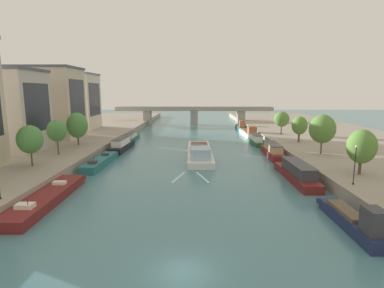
# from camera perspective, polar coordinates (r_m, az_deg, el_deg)

# --- Properties ---
(ground_plane) EXTENTS (400.00, 400.00, 0.00)m
(ground_plane) POSITION_cam_1_polar(r_m,az_deg,el_deg) (23.58, -1.68, -22.93)
(ground_plane) COLOR teal
(quay_left) EXTENTS (36.00, 170.00, 1.74)m
(quay_left) POSITION_cam_1_polar(r_m,az_deg,el_deg) (84.32, -25.21, 0.77)
(quay_left) COLOR gray
(quay_left) RESTS_ON ground
(quay_right) EXTENTS (36.00, 170.00, 1.74)m
(quay_right) POSITION_cam_1_polar(r_m,az_deg,el_deg) (83.51, 25.75, 0.65)
(quay_right) COLOR gray
(quay_right) RESTS_ON ground
(barge_midriver) EXTENTS (5.03, 24.16, 3.06)m
(barge_midriver) POSITION_cam_1_polar(r_m,az_deg,el_deg) (60.22, 1.47, -1.53)
(barge_midriver) COLOR silver
(barge_midriver) RESTS_ON ground
(wake_behind_barge) EXTENTS (5.60, 5.92, 0.03)m
(wake_behind_barge) POSITION_cam_1_polar(r_m,az_deg,el_deg) (46.01, -0.28, -6.26)
(wake_behind_barge) COLOR silver
(wake_behind_barge) RESTS_ON ground
(moored_boat_left_midway) EXTENTS (3.41, 16.96, 2.24)m
(moored_boat_left_midway) POSITION_cam_1_polar(r_m,az_deg,el_deg) (39.65, -25.51, -9.03)
(moored_boat_left_midway) COLOR maroon
(moored_boat_left_midway) RESTS_ON ground
(moored_boat_left_far) EXTENTS (2.69, 13.93, 2.37)m
(moored_boat_left_far) POSITION_cam_1_polar(r_m,az_deg,el_deg) (55.52, -16.81, -3.19)
(moored_boat_left_far) COLOR #23666B
(moored_boat_left_far) RESTS_ON ground
(moored_boat_left_upstream) EXTENTS (3.04, 13.13, 2.80)m
(moored_boat_left_upstream) POSITION_cam_1_polar(r_m,az_deg,el_deg) (68.77, -13.03, -0.14)
(moored_boat_left_upstream) COLOR black
(moored_boat_left_upstream) RESTS_ON ground
(moored_boat_left_lone) EXTENTS (2.07, 10.40, 2.16)m
(moored_boat_left_lone) POSITION_cam_1_polar(r_m,az_deg,el_deg) (82.06, -11.20, 1.32)
(moored_boat_left_lone) COLOR #23666B
(moored_boat_left_lone) RESTS_ON ground
(moored_boat_right_downstream) EXTENTS (2.01, 11.15, 3.30)m
(moored_boat_right_downstream) POSITION_cam_1_polar(r_m,az_deg,el_deg) (32.72, 28.08, -12.52)
(moored_boat_right_downstream) COLOR #1E284C
(moored_boat_right_downstream) RESTS_ON ground
(moored_boat_right_upstream) EXTENTS (2.98, 14.38, 2.77)m
(moored_boat_right_upstream) POSITION_cam_1_polar(r_m,az_deg,el_deg) (46.71, 19.11, -5.12)
(moored_boat_right_upstream) COLOR maroon
(moored_boat_right_upstream) RESTS_ON ground
(moored_boat_right_midway) EXTENTS (2.87, 13.48, 2.67)m
(moored_boat_right_midway) POSITION_cam_1_polar(r_m,az_deg,el_deg) (62.76, 14.88, -1.21)
(moored_boat_right_midway) COLOR maroon
(moored_boat_right_midway) RESTS_ON ground
(moored_boat_right_gap_after) EXTENTS (2.39, 10.42, 2.50)m
(moored_boat_right_gap_after) POSITION_cam_1_polar(r_m,az_deg,el_deg) (75.90, 11.93, 0.72)
(moored_boat_right_gap_after) COLOR #235633
(moored_boat_right_gap_after) RESTS_ON ground
(moored_boat_right_second) EXTENTS (3.20, 16.07, 3.35)m
(moored_boat_right_second) POSITION_cam_1_polar(r_m,az_deg,el_deg) (89.72, 10.61, 2.11)
(moored_boat_right_second) COLOR silver
(moored_boat_right_second) RESTS_ON ground
(moored_boat_right_end) EXTENTS (2.30, 11.99, 3.45)m
(moored_boat_right_end) POSITION_cam_1_polar(r_m,az_deg,el_deg) (104.21, 9.12, 3.21)
(moored_boat_right_end) COLOR #23666B
(moored_boat_right_end) RESTS_ON ground
(tree_left_far) EXTENTS (3.70, 3.70, 6.18)m
(tree_left_far) POSITION_cam_1_polar(r_m,az_deg,el_deg) (50.63, -28.18, 0.77)
(tree_left_far) COLOR brown
(tree_left_far) RESTS_ON quay_left
(tree_left_end_of_row) EXTENTS (3.39, 3.39, 6.18)m
(tree_left_end_of_row) POSITION_cam_1_polar(r_m,az_deg,el_deg) (58.08, -24.09, 2.31)
(tree_left_end_of_row) COLOR brown
(tree_left_end_of_row) RESTS_ON quay_left
(tree_left_third) EXTENTS (4.21, 4.21, 6.78)m
(tree_left_third) POSITION_cam_1_polar(r_m,az_deg,el_deg) (67.16, -20.78, 3.31)
(tree_left_third) COLOR brown
(tree_left_third) RESTS_ON quay_left
(tree_right_end_of_row) EXTENTS (3.76, 3.76, 6.11)m
(tree_right_end_of_row) POSITION_cam_1_polar(r_m,az_deg,el_deg) (46.17, 29.31, -0.42)
(tree_right_end_of_row) COLOR brown
(tree_right_end_of_row) RESTS_ON quay_right
(tree_right_past_mid) EXTENTS (4.55, 4.55, 7.03)m
(tree_right_past_mid) POSITION_cam_1_polar(r_m,az_deg,el_deg) (58.71, 23.31, 2.61)
(tree_right_past_mid) COLOR brown
(tree_right_past_mid) RESTS_ON quay_right
(tree_right_by_lamp) EXTENTS (3.36, 3.36, 5.72)m
(tree_right_by_lamp) POSITION_cam_1_polar(r_m,az_deg,el_deg) (70.49, 19.58, 3.30)
(tree_right_by_lamp) COLOR brown
(tree_right_by_lamp) RESTS_ON quay_right
(tree_right_distant) EXTENTS (3.92, 3.92, 5.96)m
(tree_right_distant) POSITION_cam_1_polar(r_m,az_deg,el_deg) (82.61, 16.51, 4.51)
(tree_right_distant) COLOR brown
(tree_right_distant) RESTS_ON quay_right
(lamppost_right_bank) EXTENTS (0.28, 0.28, 4.78)m
(lamppost_right_bank) POSITION_cam_1_polar(r_m,az_deg,el_deg) (40.96, 28.31, -3.21)
(lamppost_right_bank) COLOR black
(lamppost_right_bank) RESTS_ON quay_right
(building_left_far_end) EXTENTS (13.10, 11.33, 15.26)m
(building_left_far_end) POSITION_cam_1_polar(r_m,az_deg,el_deg) (66.82, -31.77, 5.47)
(building_left_far_end) COLOR #BCB2A8
(building_left_far_end) RESTS_ON quay_left
(building_left_corner) EXTENTS (15.93, 11.31, 16.77)m
(building_left_corner) POSITION_cam_1_polar(r_m,az_deg,el_deg) (80.37, -25.86, 6.98)
(building_left_corner) COLOR beige
(building_left_corner) RESTS_ON quay_left
(building_left_middle) EXTENTS (11.41, 12.40, 16.40)m
(building_left_middle) POSITION_cam_1_polar(r_m,az_deg,el_deg) (97.51, -20.92, 7.53)
(building_left_middle) COLOR beige
(building_left_middle) RESTS_ON quay_left
(bridge_far) EXTENTS (60.21, 4.40, 7.01)m
(bridge_far) POSITION_cam_1_polar(r_m,az_deg,el_deg) (117.67, 0.40, 5.77)
(bridge_far) COLOR gray
(bridge_far) RESTS_ON ground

